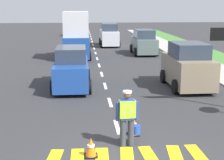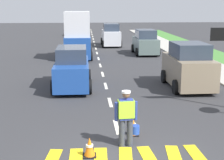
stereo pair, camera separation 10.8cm
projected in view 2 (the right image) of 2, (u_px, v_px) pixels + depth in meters
The scene contains 11 objects.
ground_plane at pixel (97, 53), 29.50m from camera, with size 96.00×96.00×0.00m, color #333335.
lane_center_line at pixel (95, 47), 33.58m from camera, with size 0.14×46.40×0.01m.
road_worker at pixel (127, 116), 9.96m from camera, with size 0.76×0.41×1.67m.
traffic_cone_near at pixel (133, 126), 10.92m from camera, with size 0.36×0.36×0.63m.
traffic_cone_far at pixel (90, 147), 9.39m from camera, with size 0.36×0.36×0.55m.
delivery_truck at pixel (78, 37), 26.09m from camera, with size 2.16×4.60×3.54m.
car_parked_curbside at pixel (188, 67), 16.96m from camera, with size 2.03×3.86×2.24m.
car_outgoing_far at pixel (111, 36), 33.98m from camera, with size 1.89×4.08×2.20m.
car_oncoming_lead at pixel (72, 69), 16.99m from camera, with size 1.87×4.10×2.02m.
car_parked_far at pixel (145, 43), 28.42m from camera, with size 1.92×3.92×2.03m.
car_oncoming_third at pixel (78, 29), 44.58m from camera, with size 1.88×4.40×2.03m.
Camera 2 is at (-1.04, -8.32, 4.09)m, focal length 55.30 mm.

